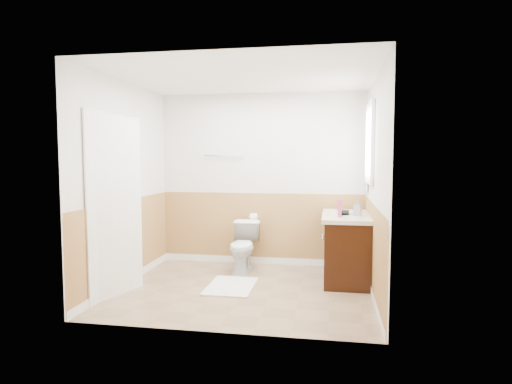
% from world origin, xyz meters
% --- Properties ---
extents(floor, '(3.00, 3.00, 0.00)m').
position_xyz_m(floor, '(0.00, 0.00, 0.00)').
color(floor, '#8C7051').
rests_on(floor, ground).
extents(ceiling, '(3.00, 3.00, 0.00)m').
position_xyz_m(ceiling, '(0.00, 0.00, 2.50)').
color(ceiling, white).
rests_on(ceiling, floor).
extents(wall_back, '(3.00, 0.00, 3.00)m').
position_xyz_m(wall_back, '(0.00, 1.30, 1.25)').
color(wall_back, silver).
rests_on(wall_back, floor).
extents(wall_front, '(3.00, 0.00, 3.00)m').
position_xyz_m(wall_front, '(0.00, -1.30, 1.25)').
color(wall_front, silver).
rests_on(wall_front, floor).
extents(wall_left, '(0.00, 3.00, 3.00)m').
position_xyz_m(wall_left, '(-1.50, 0.00, 1.25)').
color(wall_left, silver).
rests_on(wall_left, floor).
extents(wall_right, '(0.00, 3.00, 3.00)m').
position_xyz_m(wall_right, '(1.50, 0.00, 1.25)').
color(wall_right, silver).
rests_on(wall_right, floor).
extents(wainscot_back, '(3.00, 0.00, 3.00)m').
position_xyz_m(wainscot_back, '(0.00, 1.29, 0.50)').
color(wainscot_back, tan).
rests_on(wainscot_back, floor).
extents(wainscot_front, '(3.00, 0.00, 3.00)m').
position_xyz_m(wainscot_front, '(0.00, -1.29, 0.50)').
color(wainscot_front, tan).
rests_on(wainscot_front, floor).
extents(wainscot_left, '(0.00, 2.60, 2.60)m').
position_xyz_m(wainscot_left, '(-1.49, 0.00, 0.50)').
color(wainscot_left, tan).
rests_on(wainscot_left, floor).
extents(wainscot_right, '(0.00, 2.60, 2.60)m').
position_xyz_m(wainscot_right, '(1.49, 0.00, 0.50)').
color(wainscot_right, tan).
rests_on(wainscot_right, floor).
extents(toilet, '(0.38, 0.67, 0.68)m').
position_xyz_m(toilet, '(-0.18, 0.84, 0.34)').
color(toilet, white).
rests_on(toilet, floor).
extents(bath_mat, '(0.55, 0.80, 0.02)m').
position_xyz_m(bath_mat, '(-0.18, 0.06, 0.01)').
color(bath_mat, silver).
rests_on(bath_mat, floor).
extents(vanity_cabinet, '(0.55, 1.10, 0.80)m').
position_xyz_m(vanity_cabinet, '(1.21, 0.62, 0.40)').
color(vanity_cabinet, black).
rests_on(vanity_cabinet, floor).
extents(vanity_knob_left, '(0.03, 0.03, 0.03)m').
position_xyz_m(vanity_knob_left, '(0.91, 0.52, 0.55)').
color(vanity_knob_left, silver).
rests_on(vanity_knob_left, vanity_cabinet).
extents(vanity_knob_right, '(0.03, 0.03, 0.03)m').
position_xyz_m(vanity_knob_right, '(0.91, 0.72, 0.55)').
color(vanity_knob_right, silver).
rests_on(vanity_knob_right, vanity_cabinet).
extents(countertop, '(0.60, 1.15, 0.05)m').
position_xyz_m(countertop, '(1.20, 0.62, 0.83)').
color(countertop, silver).
rests_on(countertop, vanity_cabinet).
extents(sink_basin, '(0.36, 0.36, 0.02)m').
position_xyz_m(sink_basin, '(1.21, 0.77, 0.86)').
color(sink_basin, white).
rests_on(sink_basin, countertop).
extents(faucet, '(0.02, 0.02, 0.14)m').
position_xyz_m(faucet, '(1.39, 0.77, 0.92)').
color(faucet, silver).
rests_on(faucet, countertop).
extents(lotion_bottle, '(0.05, 0.05, 0.22)m').
position_xyz_m(lotion_bottle, '(1.11, 0.34, 0.96)').
color(lotion_bottle, '#CD357B').
rests_on(lotion_bottle, countertop).
extents(soap_dispenser, '(0.11, 0.11, 0.20)m').
position_xyz_m(soap_dispenser, '(1.33, 0.53, 0.95)').
color(soap_dispenser, gray).
rests_on(soap_dispenser, countertop).
extents(hair_dryer_body, '(0.14, 0.07, 0.07)m').
position_xyz_m(hair_dryer_body, '(1.16, 0.53, 0.89)').
color(hair_dryer_body, black).
rests_on(hair_dryer_body, countertop).
extents(hair_dryer_handle, '(0.03, 0.03, 0.07)m').
position_xyz_m(hair_dryer_handle, '(1.13, 0.47, 0.86)').
color(hair_dryer_handle, black).
rests_on(hair_dryer_handle, countertop).
extents(mirror_panel, '(0.02, 0.35, 0.90)m').
position_xyz_m(mirror_panel, '(1.48, 1.10, 1.55)').
color(mirror_panel, silver).
rests_on(mirror_panel, wall_right).
extents(window_frame, '(0.04, 0.80, 1.00)m').
position_xyz_m(window_frame, '(1.47, 0.59, 1.75)').
color(window_frame, white).
rests_on(window_frame, wall_right).
extents(window_glass, '(0.01, 0.70, 0.90)m').
position_xyz_m(window_glass, '(1.49, 0.59, 1.75)').
color(window_glass, white).
rests_on(window_glass, wall_right).
extents(door, '(0.29, 0.78, 2.04)m').
position_xyz_m(door, '(-1.40, -0.45, 1.02)').
color(door, white).
rests_on(door, wall_left).
extents(door_frame, '(0.02, 0.92, 2.10)m').
position_xyz_m(door_frame, '(-1.48, -0.45, 1.03)').
color(door_frame, white).
rests_on(door_frame, wall_left).
extents(door_knob, '(0.06, 0.06, 0.06)m').
position_xyz_m(door_knob, '(-1.34, -0.12, 0.95)').
color(door_knob, silver).
rests_on(door_knob, door).
extents(towel_bar, '(0.62, 0.02, 0.02)m').
position_xyz_m(towel_bar, '(-0.55, 1.25, 1.60)').
color(towel_bar, silver).
rests_on(towel_bar, wall_back).
extents(tp_holder_bar, '(0.14, 0.02, 0.02)m').
position_xyz_m(tp_holder_bar, '(-0.10, 1.23, 0.70)').
color(tp_holder_bar, silver).
rests_on(tp_holder_bar, wall_back).
extents(tp_roll, '(0.10, 0.11, 0.11)m').
position_xyz_m(tp_roll, '(-0.10, 1.23, 0.70)').
color(tp_roll, white).
rests_on(tp_roll, tp_holder_bar).
extents(tp_sheet, '(0.10, 0.01, 0.16)m').
position_xyz_m(tp_sheet, '(-0.10, 1.23, 0.59)').
color(tp_sheet, white).
rests_on(tp_sheet, tp_roll).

